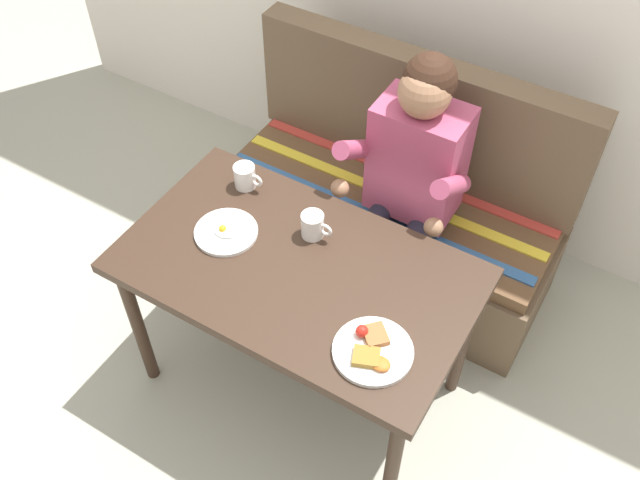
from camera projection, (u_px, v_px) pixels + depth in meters
name	position (u px, v px, depth m)	size (l,w,h in m)	color
ground_plane	(301.00, 379.00, 2.92)	(8.00, 8.00, 0.00)	#A9AA98
table	(298.00, 282.00, 2.44)	(1.20, 0.70, 0.73)	#38261B
couch	(392.00, 209.00, 3.11)	(1.44, 0.56, 1.00)	brown
person	(409.00, 174.00, 2.66)	(0.45, 0.61, 1.21)	#AE4667
plate_breakfast	(372.00, 350.00, 2.14)	(0.25, 0.25, 0.05)	white
plate_eggs	(225.00, 232.00, 2.47)	(0.22, 0.22, 0.04)	white
coffee_mug	(245.00, 176.00, 2.60)	(0.12, 0.08, 0.09)	white
coffee_mug_second	(313.00, 225.00, 2.44)	(0.12, 0.08, 0.09)	white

